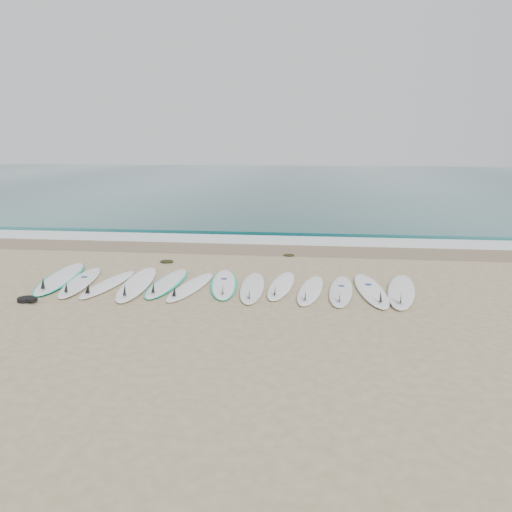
# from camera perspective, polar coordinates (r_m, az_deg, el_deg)

# --- Properties ---
(ground) EXTENTS (120.00, 120.00, 0.00)m
(ground) POSITION_cam_1_polar(r_m,az_deg,el_deg) (11.08, -3.84, -3.59)
(ground) COLOR tan
(ocean) EXTENTS (120.00, 55.00, 0.03)m
(ocean) POSITION_cam_1_polar(r_m,az_deg,el_deg) (43.10, 4.15, 8.65)
(ocean) COLOR #1C5556
(ocean) RESTS_ON ground
(wet_sand_band) EXTENTS (120.00, 1.80, 0.01)m
(wet_sand_band) POSITION_cam_1_polar(r_m,az_deg,el_deg) (15.00, -0.99, 0.82)
(wet_sand_band) COLOR #74634D
(wet_sand_band) RESTS_ON ground
(foam_band) EXTENTS (120.00, 1.40, 0.04)m
(foam_band) POSITION_cam_1_polar(r_m,az_deg,el_deg) (16.36, -0.33, 1.88)
(foam_band) COLOR silver
(foam_band) RESTS_ON ground
(wave_crest) EXTENTS (120.00, 1.00, 0.10)m
(wave_crest) POSITION_cam_1_polar(r_m,az_deg,el_deg) (17.82, 0.27, 2.89)
(wave_crest) COLOR #1C5556
(wave_crest) RESTS_ON ground
(surfboard_0) EXTENTS (1.15, 2.98, 0.37)m
(surfboard_0) POSITION_cam_1_polar(r_m,az_deg,el_deg) (12.46, -21.49, -2.36)
(surfboard_0) COLOR white
(surfboard_0) RESTS_ON ground
(surfboard_1) EXTENTS (0.91, 2.64, 0.33)m
(surfboard_1) POSITION_cam_1_polar(r_m,az_deg,el_deg) (11.93, -19.49, -2.83)
(surfboard_1) COLOR white
(surfboard_1) RESTS_ON ground
(surfboard_2) EXTENTS (0.72, 2.36, 0.30)m
(surfboard_2) POSITION_cam_1_polar(r_m,az_deg,el_deg) (11.58, -16.64, -3.12)
(surfboard_2) COLOR white
(surfboard_2) RESTS_ON ground
(surfboard_3) EXTENTS (0.92, 2.94, 0.37)m
(surfboard_3) POSITION_cam_1_polar(r_m,az_deg,el_deg) (11.42, -13.50, -3.09)
(surfboard_3) COLOR white
(surfboard_3) RESTS_ON ground
(surfboard_4) EXTENTS (0.67, 2.51, 0.32)m
(surfboard_4) POSITION_cam_1_polar(r_m,az_deg,el_deg) (11.40, -10.16, -3.05)
(surfboard_4) COLOR white
(surfboard_4) RESTS_ON ground
(surfboard_5) EXTENTS (0.85, 2.41, 0.30)m
(surfboard_5) POSITION_cam_1_polar(r_m,az_deg,el_deg) (11.00, -7.56, -3.51)
(surfboard_5) COLOR white
(surfboard_5) RESTS_ON ground
(surfboard_6) EXTENTS (0.98, 2.54, 0.31)m
(surfboard_6) POSITION_cam_1_polar(r_m,az_deg,el_deg) (11.18, -3.70, -3.18)
(surfboard_6) COLOR white
(surfboard_6) RESTS_ON ground
(surfboard_7) EXTENTS (0.64, 2.47, 0.31)m
(surfboard_7) POSITION_cam_1_polar(r_m,az_deg,el_deg) (10.84, -0.44, -3.63)
(surfboard_7) COLOR white
(surfboard_7) RESTS_ON ground
(surfboard_8) EXTENTS (0.69, 2.37, 0.30)m
(surfboard_8) POSITION_cam_1_polar(r_m,az_deg,el_deg) (11.01, 2.86, -3.41)
(surfboard_8) COLOR white
(surfboard_8) RESTS_ON ground
(surfboard_9) EXTENTS (0.74, 2.34, 0.29)m
(surfboard_9) POSITION_cam_1_polar(r_m,az_deg,el_deg) (10.73, 6.22, -3.90)
(surfboard_9) COLOR white
(surfboard_9) RESTS_ON ground
(surfboard_10) EXTENTS (0.68, 2.40, 0.30)m
(surfboard_10) POSITION_cam_1_polar(r_m,az_deg,el_deg) (10.76, 9.67, -3.96)
(surfboard_10) COLOR white
(surfboard_10) RESTS_ON ground
(surfboard_11) EXTENTS (0.78, 2.67, 0.34)m
(surfboard_11) POSITION_cam_1_polar(r_m,az_deg,el_deg) (10.92, 13.04, -3.83)
(surfboard_11) COLOR white
(surfboard_11) RESTS_ON ground
(surfboard_12) EXTENTS (1.02, 2.76, 0.35)m
(surfboard_12) POSITION_cam_1_polar(r_m,az_deg,el_deg) (11.01, 16.26, -3.87)
(surfboard_12) COLOR white
(surfboard_12) RESTS_ON ground
(seaweed_near) EXTENTS (0.37, 0.29, 0.07)m
(seaweed_near) POSITION_cam_1_polar(r_m,az_deg,el_deg) (13.51, -10.16, -0.60)
(seaweed_near) COLOR black
(seaweed_near) RESTS_ON ground
(seaweed_far) EXTENTS (0.32, 0.25, 0.06)m
(seaweed_far) POSITION_cam_1_polar(r_m,az_deg,el_deg) (14.08, 3.78, 0.10)
(seaweed_far) COLOR black
(seaweed_far) RESTS_ON ground
(leash_coil) EXTENTS (0.46, 0.36, 0.11)m
(leash_coil) POSITION_cam_1_polar(r_m,az_deg,el_deg) (11.06, -24.69, -4.54)
(leash_coil) COLOR black
(leash_coil) RESTS_ON ground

